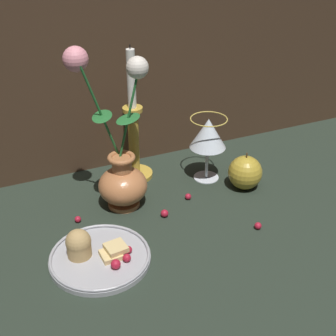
{
  "coord_description": "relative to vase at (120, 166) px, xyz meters",
  "views": [
    {
      "loc": [
        -0.35,
        -0.79,
        0.61
      ],
      "look_at": [
        0.01,
        0.02,
        0.1
      ],
      "focal_mm": 50.0,
      "sensor_mm": 36.0,
      "label": 1
    }
  ],
  "objects": [
    {
      "name": "berry_front_center",
      "position": [
        0.15,
        -0.04,
        -0.09
      ],
      "size": [
        0.01,
        0.01,
        0.01
      ],
      "primitive_type": "sphere",
      "color": "#AD192D",
      "rests_on": "ground_plane"
    },
    {
      "name": "berry_by_glass_stem",
      "position": [
        0.23,
        -0.2,
        -0.09
      ],
      "size": [
        0.02,
        0.02,
        0.02
      ],
      "primitive_type": "sphere",
      "color": "#AD192D",
      "rests_on": "ground_plane"
    },
    {
      "name": "candlestick",
      "position": [
        0.07,
        0.11,
        0.01
      ],
      "size": [
        0.09,
        0.09,
        0.33
      ],
      "color": "gold",
      "rests_on": "ground_plane"
    },
    {
      "name": "vase",
      "position": [
        0.0,
        0.0,
        0.0
      ],
      "size": [
        0.17,
        0.11,
        0.37
      ],
      "color": "#B77042",
      "rests_on": "ground_plane"
    },
    {
      "name": "plate_with_pastries",
      "position": [
        -0.11,
        -0.16,
        -0.09
      ],
      "size": [
        0.2,
        0.2,
        0.07
      ],
      "color": "#A3A3A8",
      "rests_on": "ground_plane"
    },
    {
      "name": "wine_glass",
      "position": [
        0.23,
        0.03,
        0.02
      ],
      "size": [
        0.09,
        0.09,
        0.16
      ],
      "color": "silver",
      "rests_on": "ground_plane"
    },
    {
      "name": "berry_under_candlestick",
      "position": [
        0.07,
        -0.08,
        -0.09
      ],
      "size": [
        0.02,
        0.02,
        0.02
      ],
      "primitive_type": "sphere",
      "color": "#AD192D",
      "rests_on": "ground_plane"
    },
    {
      "name": "berry_near_plate",
      "position": [
        -0.11,
        -0.02,
        -0.1
      ],
      "size": [
        0.01,
        0.01,
        0.01
      ],
      "primitive_type": "sphere",
      "color": "#AD192D",
      "rests_on": "ground_plane"
    },
    {
      "name": "apple_beside_vase",
      "position": [
        0.3,
        -0.05,
        -0.06
      ],
      "size": [
        0.08,
        0.08,
        0.09
      ],
      "color": "#B2932D",
      "rests_on": "ground_plane"
    },
    {
      "name": "ground_plane",
      "position": [
        0.09,
        -0.07,
        -0.1
      ],
      "size": [
        2.4,
        2.4,
        0.0
      ],
      "primitive_type": "plane",
      "color": "#232D23",
      "rests_on": "ground"
    }
  ]
}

